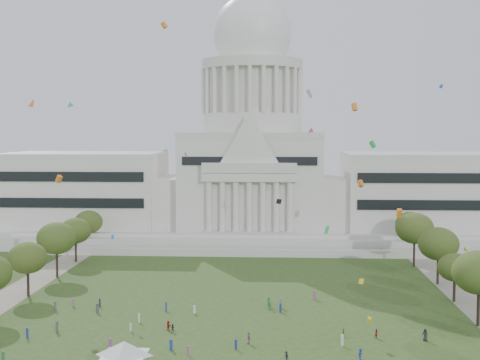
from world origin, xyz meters
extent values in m
plane|color=#314A1E|center=(0.00, 0.00, 0.00)|extent=(400.00, 400.00, 0.00)
cube|color=beige|center=(0.00, 115.00, 2.00)|extent=(160.00, 60.00, 4.00)
cube|color=beige|center=(0.00, 82.00, 1.00)|extent=(130.00, 3.00, 2.00)
cube|color=beige|center=(0.00, 90.00, 2.50)|extent=(140.00, 3.00, 5.00)
cube|color=silver|center=(-55.00, 114.00, 15.00)|extent=(50.00, 34.00, 22.00)
cube|color=silver|center=(55.00, 114.00, 15.00)|extent=(50.00, 34.00, 22.00)
cube|color=silver|center=(-27.00, 112.00, 12.00)|extent=(12.00, 26.00, 16.00)
cube|color=silver|center=(27.00, 112.00, 12.00)|extent=(12.00, 26.00, 16.00)
cube|color=silver|center=(0.00, 114.00, 18.00)|extent=(44.00, 38.00, 28.00)
cube|color=silver|center=(0.00, 94.00, 21.20)|extent=(28.00, 3.00, 2.40)
cube|color=black|center=(-55.00, 96.80, 17.00)|extent=(46.00, 0.40, 11.00)
cube|color=black|center=(55.00, 96.80, 17.00)|extent=(46.00, 0.40, 11.00)
cylinder|color=silver|center=(0.00, 114.00, 37.40)|extent=(32.00, 32.00, 6.00)
cylinder|color=silver|center=(0.00, 114.00, 47.40)|extent=(28.00, 28.00, 14.00)
cylinder|color=beige|center=(0.00, 114.00, 55.90)|extent=(32.40, 32.40, 3.00)
cylinder|color=silver|center=(0.00, 114.00, 61.40)|extent=(22.00, 22.00, 8.00)
ellipsoid|color=white|center=(0.00, 114.00, 65.40)|extent=(25.00, 25.00, 26.20)
cube|color=gray|center=(-48.00, 30.00, 0.02)|extent=(8.00, 160.00, 0.04)
cube|color=gray|center=(48.00, 30.00, 0.02)|extent=(8.00, 160.00, 0.04)
cylinder|color=black|center=(44.17, 17.44, 3.10)|extent=(0.56, 0.56, 6.20)
ellipsoid|color=#3A521B|center=(44.17, 17.44, 9.68)|extent=(9.55, 9.55, 7.82)
cylinder|color=black|center=(-44.09, 33.92, 2.64)|extent=(0.56, 0.56, 5.27)
ellipsoid|color=#384A17|center=(-44.09, 33.92, 8.23)|extent=(8.12, 8.12, 6.65)
cylinder|color=black|center=(44.40, 34.48, 2.28)|extent=(0.56, 0.56, 4.56)
ellipsoid|color=#384718|center=(44.40, 34.48, 7.11)|extent=(7.01, 7.01, 5.74)
cylinder|color=black|center=(-44.08, 52.42, 3.02)|extent=(0.56, 0.56, 6.03)
ellipsoid|color=#354F1B|center=(-44.08, 52.42, 9.41)|extent=(9.29, 9.29, 7.60)
cylinder|color=black|center=(44.76, 50.04, 2.98)|extent=(0.56, 0.56, 5.97)
ellipsoid|color=#374C19|center=(44.76, 50.04, 9.31)|extent=(9.19, 9.19, 7.52)
cylinder|color=black|center=(-45.22, 71.01, 2.70)|extent=(0.56, 0.56, 5.41)
ellipsoid|color=#364C16|center=(-45.22, 71.01, 8.44)|extent=(8.33, 8.33, 6.81)
cylinder|color=black|center=(43.49, 70.19, 3.19)|extent=(0.56, 0.56, 6.37)
ellipsoid|color=#3E501B|center=(43.49, 70.19, 9.94)|extent=(9.82, 9.82, 8.03)
cylinder|color=black|center=(-46.87, 89.14, 2.66)|extent=(0.56, 0.56, 5.32)
ellipsoid|color=#344815|center=(-46.87, 89.14, 8.29)|extent=(8.19, 8.19, 6.70)
cylinder|color=black|center=(45.96, 88.13, 2.73)|extent=(0.56, 0.56, 5.47)
ellipsoid|color=#334A19|center=(45.96, 88.13, 8.53)|extent=(8.42, 8.42, 6.89)
cylinder|color=#4C4C4C|center=(-16.47, -6.34, 1.28)|extent=(0.12, 0.12, 2.56)
cylinder|color=#4C4C4C|center=(-10.74, -6.34, 1.28)|extent=(0.12, 0.12, 2.56)
cube|color=silver|center=(-13.60, -9.21, 2.66)|extent=(6.25, 6.25, 0.20)
pyramid|color=silver|center=(-13.60, -9.21, 3.79)|extent=(8.75, 8.75, 2.05)
imported|color=#26262B|center=(32.86, 8.23, 1.04)|extent=(1.21, 1.11, 2.07)
imported|color=#B21E1E|center=(25.03, 9.19, 0.81)|extent=(0.92, 0.79, 1.61)
imported|color=#26262B|center=(9.69, -2.89, 0.79)|extent=(1.02, 1.13, 1.57)
imported|color=#994C8C|center=(3.65, 5.10, 0.96)|extent=(0.73, 1.18, 1.92)
imported|color=#B21E1E|center=(-10.69, 11.73, 0.87)|extent=(1.41, 1.71, 1.75)
imported|color=#26262B|center=(-9.83, 10.69, 0.72)|extent=(0.77, 0.55, 1.45)
imported|color=navy|center=(21.00, -1.65, 0.90)|extent=(1.19, 1.28, 1.80)
imported|color=olive|center=(19.55, 9.86, 0.69)|extent=(0.53, 0.86, 1.38)
cube|color=navy|center=(1.74, 2.24, 0.79)|extent=(0.43, 0.49, 1.58)
cube|color=#994C8C|center=(16.03, 34.52, 0.94)|extent=(0.58, 0.55, 1.88)
cube|color=#4C4C51|center=(-29.85, 9.68, 0.97)|extent=(0.32, 0.51, 1.93)
cube|color=#26262B|center=(-26.84, 26.57, 0.80)|extent=(0.28, 0.43, 1.60)
cube|color=#33723F|center=(-32.97, -5.61, 0.83)|extent=(0.52, 0.46, 1.67)
cube|color=navy|center=(-13.15, 24.01, 0.91)|extent=(0.40, 0.54, 1.82)
cube|color=#4C4C51|center=(-34.57, 22.92, 0.96)|extent=(0.53, 0.60, 1.92)
cube|color=#994C8C|center=(-5.47, -1.11, 0.76)|extent=(0.40, 0.47, 1.51)
cube|color=#33723F|center=(6.92, 26.12, 0.80)|extent=(0.49, 0.47, 1.59)
cube|color=#994C8C|center=(8.99, 27.31, 0.94)|extent=(0.46, 0.57, 1.89)
cube|color=silver|center=(18.84, 5.04, 0.91)|extent=(0.45, 0.56, 1.82)
cube|color=silver|center=(-7.48, 22.60, 0.79)|extent=(0.49, 0.47, 1.58)
cube|color=#994C8C|center=(-18.16, 0.61, 0.96)|extent=(0.60, 0.55, 1.92)
cube|color=navy|center=(-8.54, 1.23, 0.84)|extent=(0.51, 0.41, 1.68)
cube|color=silver|center=(-17.11, 10.60, 0.74)|extent=(0.27, 0.41, 1.49)
cube|color=navy|center=(8.94, 24.49, 0.87)|extent=(0.41, 0.53, 1.74)
cube|color=#33723F|center=(6.69, 28.55, 0.97)|extent=(0.52, 0.60, 1.93)
cube|color=silver|center=(-16.84, 16.27, 0.80)|extent=(0.37, 0.48, 1.59)
cube|color=navy|center=(-33.64, 5.94, 0.89)|extent=(0.51, 0.55, 1.77)
cube|color=#4C4C51|center=(-26.10, 22.14, 0.92)|extent=(0.57, 0.51, 1.83)
cube|color=#994C8C|center=(-32.05, 26.07, 0.80)|extent=(0.27, 0.43, 1.61)
camera|label=1|loc=(8.19, -101.86, 34.75)|focal=50.00mm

